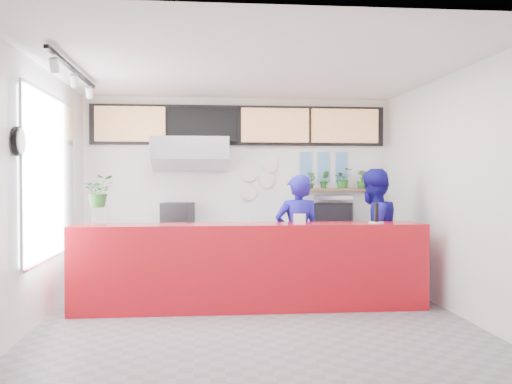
% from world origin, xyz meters
% --- Properties ---
extents(floor, '(5.00, 5.00, 0.00)m').
position_xyz_m(floor, '(0.00, 0.00, 0.00)').
color(floor, slate).
rests_on(floor, ground).
extents(ceiling, '(5.00, 5.00, 0.00)m').
position_xyz_m(ceiling, '(0.00, 0.00, 3.00)').
color(ceiling, silver).
extents(wall_back, '(5.00, 0.00, 5.00)m').
position_xyz_m(wall_back, '(0.00, 2.50, 1.50)').
color(wall_back, white).
rests_on(wall_back, ground).
extents(wall_left, '(0.00, 5.00, 5.00)m').
position_xyz_m(wall_left, '(-2.50, 0.00, 1.50)').
color(wall_left, white).
rests_on(wall_left, ground).
extents(wall_right, '(0.00, 5.00, 5.00)m').
position_xyz_m(wall_right, '(2.50, 0.00, 1.50)').
color(wall_right, white).
rests_on(wall_right, ground).
extents(service_counter, '(4.50, 0.60, 1.10)m').
position_xyz_m(service_counter, '(0.00, 0.40, 0.55)').
color(service_counter, '#AE0C16').
rests_on(service_counter, ground).
extents(cream_band, '(5.00, 0.02, 0.80)m').
position_xyz_m(cream_band, '(0.00, 2.49, 2.60)').
color(cream_band, beige).
rests_on(cream_band, wall_back).
extents(prep_bench, '(1.80, 0.60, 0.90)m').
position_xyz_m(prep_bench, '(-0.80, 2.20, 0.45)').
color(prep_bench, '#B2B5BA').
rests_on(prep_bench, ground).
extents(panini_oven, '(0.54, 0.54, 0.41)m').
position_xyz_m(panini_oven, '(-1.00, 2.20, 1.10)').
color(panini_oven, black).
rests_on(panini_oven, prep_bench).
extents(extraction_hood, '(1.20, 0.70, 0.35)m').
position_xyz_m(extraction_hood, '(-0.80, 2.15, 2.15)').
color(extraction_hood, '#B2B5BA').
rests_on(extraction_hood, ceiling).
extents(hood_lip, '(1.20, 0.69, 0.31)m').
position_xyz_m(hood_lip, '(-0.80, 2.15, 1.95)').
color(hood_lip, '#B2B5BA').
rests_on(hood_lip, ceiling).
extents(right_bench, '(1.80, 0.60, 0.90)m').
position_xyz_m(right_bench, '(1.50, 2.20, 0.45)').
color(right_bench, '#B2B5BA').
rests_on(right_bench, ground).
extents(espresso_machine, '(0.70, 0.60, 0.39)m').
position_xyz_m(espresso_machine, '(1.51, 2.20, 1.09)').
color(espresso_machine, black).
rests_on(espresso_machine, right_bench).
extents(espresso_tray, '(0.72, 0.59, 0.06)m').
position_xyz_m(espresso_tray, '(1.51, 2.20, 1.38)').
color(espresso_tray, '#A7A9AF').
rests_on(espresso_tray, espresso_machine).
extents(herb_shelf, '(1.40, 0.18, 0.04)m').
position_xyz_m(herb_shelf, '(1.60, 2.40, 1.50)').
color(herb_shelf, brown).
rests_on(herb_shelf, wall_back).
extents(menu_board_far_left, '(1.10, 0.10, 0.55)m').
position_xyz_m(menu_board_far_left, '(-1.75, 2.38, 2.55)').
color(menu_board_far_left, tan).
rests_on(menu_board_far_left, wall_back).
extents(menu_board_mid_left, '(1.10, 0.10, 0.55)m').
position_xyz_m(menu_board_mid_left, '(-0.59, 2.38, 2.55)').
color(menu_board_mid_left, black).
rests_on(menu_board_mid_left, wall_back).
extents(menu_board_mid_right, '(1.10, 0.10, 0.55)m').
position_xyz_m(menu_board_mid_right, '(0.57, 2.38, 2.55)').
color(menu_board_mid_right, tan).
rests_on(menu_board_mid_right, wall_back).
extents(menu_board_far_right, '(1.10, 0.10, 0.55)m').
position_xyz_m(menu_board_far_right, '(1.73, 2.38, 2.55)').
color(menu_board_far_right, tan).
rests_on(menu_board_far_right, wall_back).
extents(soffit, '(4.80, 0.04, 0.65)m').
position_xyz_m(soffit, '(0.00, 2.46, 2.55)').
color(soffit, black).
rests_on(soffit, wall_back).
extents(window_pane, '(0.04, 2.20, 1.90)m').
position_xyz_m(window_pane, '(-2.47, 0.30, 1.70)').
color(window_pane, silver).
rests_on(window_pane, wall_left).
extents(window_frame, '(0.03, 2.30, 2.00)m').
position_xyz_m(window_frame, '(-2.45, 0.30, 1.70)').
color(window_frame, '#B2B5BA').
rests_on(window_frame, wall_left).
extents(wall_clock_rim, '(0.05, 0.30, 0.30)m').
position_xyz_m(wall_clock_rim, '(-2.46, -0.90, 2.05)').
color(wall_clock_rim, black).
rests_on(wall_clock_rim, wall_left).
extents(wall_clock_face, '(0.02, 0.26, 0.26)m').
position_xyz_m(wall_clock_face, '(-2.43, -0.90, 2.05)').
color(wall_clock_face, white).
rests_on(wall_clock_face, wall_left).
extents(track_rail, '(0.05, 2.40, 0.04)m').
position_xyz_m(track_rail, '(-2.10, 0.00, 2.94)').
color(track_rail, black).
rests_on(track_rail, ceiling).
extents(dec_plate_a, '(0.24, 0.03, 0.24)m').
position_xyz_m(dec_plate_a, '(0.15, 2.47, 1.75)').
color(dec_plate_a, silver).
rests_on(dec_plate_a, wall_back).
extents(dec_plate_b, '(0.24, 0.03, 0.24)m').
position_xyz_m(dec_plate_b, '(0.45, 2.47, 1.65)').
color(dec_plate_b, silver).
rests_on(dec_plate_b, wall_back).
extents(dec_plate_c, '(0.24, 0.03, 0.24)m').
position_xyz_m(dec_plate_c, '(0.15, 2.47, 1.45)').
color(dec_plate_c, silver).
rests_on(dec_plate_c, wall_back).
extents(dec_plate_d, '(0.24, 0.03, 0.24)m').
position_xyz_m(dec_plate_d, '(0.50, 2.47, 1.90)').
color(dec_plate_d, silver).
rests_on(dec_plate_d, wall_back).
extents(photo_frame_a, '(0.20, 0.02, 0.25)m').
position_xyz_m(photo_frame_a, '(1.10, 2.48, 2.00)').
color(photo_frame_a, '#598CBF').
rests_on(photo_frame_a, wall_back).
extents(photo_frame_b, '(0.20, 0.02, 0.25)m').
position_xyz_m(photo_frame_b, '(1.40, 2.48, 2.00)').
color(photo_frame_b, '#598CBF').
rests_on(photo_frame_b, wall_back).
extents(photo_frame_c, '(0.20, 0.02, 0.25)m').
position_xyz_m(photo_frame_c, '(1.70, 2.48, 2.00)').
color(photo_frame_c, '#598CBF').
rests_on(photo_frame_c, wall_back).
extents(photo_frame_d, '(0.20, 0.02, 0.25)m').
position_xyz_m(photo_frame_d, '(1.10, 2.48, 1.75)').
color(photo_frame_d, '#598CBF').
rests_on(photo_frame_d, wall_back).
extents(photo_frame_e, '(0.20, 0.02, 0.25)m').
position_xyz_m(photo_frame_e, '(1.40, 2.48, 1.75)').
color(photo_frame_e, '#598CBF').
rests_on(photo_frame_e, wall_back).
extents(photo_frame_f, '(0.20, 0.02, 0.25)m').
position_xyz_m(photo_frame_f, '(1.70, 2.48, 1.75)').
color(photo_frame_f, '#598CBF').
rests_on(photo_frame_f, wall_back).
extents(staff_center, '(0.66, 0.46, 1.73)m').
position_xyz_m(staff_center, '(0.70, 0.90, 0.87)').
color(staff_center, navy).
rests_on(staff_center, ground).
extents(staff_right, '(1.12, 1.06, 1.82)m').
position_xyz_m(staff_right, '(1.78, 0.96, 0.91)').
color(staff_right, navy).
rests_on(staff_right, ground).
extents(herb_a, '(0.19, 0.16, 0.30)m').
position_xyz_m(herb_a, '(1.17, 2.40, 1.67)').
color(herb_a, '#235F21').
rests_on(herb_a, herb_shelf).
extents(herb_b, '(0.17, 0.14, 0.29)m').
position_xyz_m(herb_b, '(1.40, 2.40, 1.67)').
color(herb_b, '#235F21').
rests_on(herb_b, herb_shelf).
extents(herb_c, '(0.38, 0.36, 0.34)m').
position_xyz_m(herb_c, '(1.70, 2.40, 1.69)').
color(herb_c, '#235F21').
rests_on(herb_c, herb_shelf).
extents(herb_d, '(0.18, 0.16, 0.30)m').
position_xyz_m(herb_d, '(2.03, 2.40, 1.67)').
color(herb_d, '#235F21').
rests_on(herb_d, herb_shelf).
extents(glass_vase, '(0.22, 0.22, 0.23)m').
position_xyz_m(glass_vase, '(-1.89, 0.37, 1.21)').
color(glass_vase, silver).
rests_on(glass_vase, service_counter).
extents(basil_vase, '(0.43, 0.39, 0.40)m').
position_xyz_m(basil_vase, '(-1.89, 0.37, 1.52)').
color(basil_vase, '#235F21').
rests_on(basil_vase, glass_vase).
extents(napkin_holder, '(0.15, 0.10, 0.13)m').
position_xyz_m(napkin_holder, '(0.62, 0.32, 1.16)').
color(napkin_holder, silver).
rests_on(napkin_holder, service_counter).
extents(white_plate, '(0.22, 0.22, 0.01)m').
position_xyz_m(white_plate, '(1.64, 0.38, 1.11)').
color(white_plate, silver).
rests_on(white_plate, service_counter).
extents(pepper_mill, '(0.07, 0.07, 0.24)m').
position_xyz_m(pepper_mill, '(1.64, 0.38, 1.24)').
color(pepper_mill, black).
rests_on(pepper_mill, white_plate).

